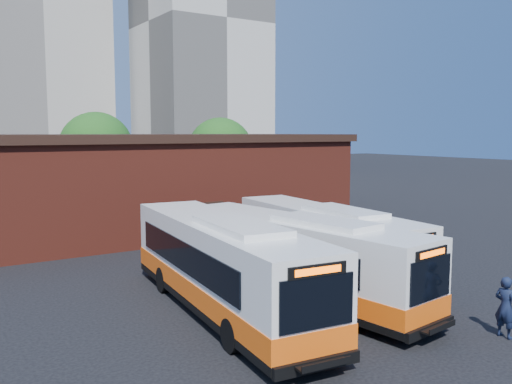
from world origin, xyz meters
TOP-DOWN VIEW (x-y plane):
  - ground at (0.00, 0.00)m, footprint 220.00×220.00m
  - bus_midwest at (-3.00, 2.33)m, footprint 4.03×13.16m
  - bus_mideast at (0.22, 2.16)m, footprint 4.04×12.51m
  - bus_east at (3.27, 4.09)m, footprint 3.49×12.22m
  - transit_worker at (3.34, -4.74)m, footprint 0.49×0.73m
  - depot_building at (0.00, 20.00)m, footprint 28.60×12.60m
  - tree_mid at (2.00, 34.00)m, footprint 6.56×6.56m
  - tree_east at (13.00, 31.00)m, footprint 6.24×6.24m
  - tower_right at (30.00, 68.00)m, footprint 18.00×18.00m

SIDE VIEW (x-z plane):
  - ground at x=0.00m, z-range 0.00..0.00m
  - transit_worker at x=3.34m, z-range 0.00..1.98m
  - bus_east at x=3.27m, z-range -0.15..3.14m
  - bus_mideast at x=0.22m, z-range -0.15..3.20m
  - bus_midwest at x=-3.00m, z-range -0.16..3.37m
  - depot_building at x=0.00m, z-range 0.06..6.46m
  - tree_east at x=13.00m, z-range 0.85..8.81m
  - tree_mid at x=2.00m, z-range 0.90..9.26m
  - tower_right at x=30.00m, z-range -0.26..48.94m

